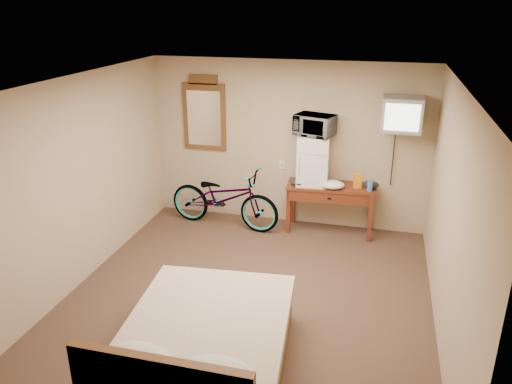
{
  "coord_description": "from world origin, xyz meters",
  "views": [
    {
      "loc": [
        1.35,
        -4.88,
        3.28
      ],
      "look_at": [
        -0.09,
        0.73,
        1.05
      ],
      "focal_mm": 35.0,
      "sensor_mm": 36.0,
      "label": 1
    }
  ],
  "objects_px": {
    "wall_mirror": "(204,114)",
    "bed": "(203,349)",
    "crt_television": "(402,114)",
    "mini_fridge": "(313,160)",
    "blue_cup": "(370,186)",
    "desk": "(331,194)",
    "microwave": "(315,125)",
    "bicycle": "(224,198)"
  },
  "relations": [
    {
      "from": "crt_television",
      "to": "wall_mirror",
      "type": "distance_m",
      "value": 2.93
    },
    {
      "from": "bed",
      "to": "microwave",
      "type": "bearing_deg",
      "value": 81.97
    },
    {
      "from": "crt_television",
      "to": "blue_cup",
      "type": "bearing_deg",
      "value": -165.05
    },
    {
      "from": "desk",
      "to": "mini_fridge",
      "type": "distance_m",
      "value": 0.57
    },
    {
      "from": "microwave",
      "to": "bicycle",
      "type": "bearing_deg",
      "value": -154.2
    },
    {
      "from": "bed",
      "to": "bicycle",
      "type": "bearing_deg",
      "value": 104.48
    },
    {
      "from": "microwave",
      "to": "wall_mirror",
      "type": "bearing_deg",
      "value": -170.16
    },
    {
      "from": "crt_television",
      "to": "mini_fridge",
      "type": "bearing_deg",
      "value": 179.29
    },
    {
      "from": "bicycle",
      "to": "mini_fridge",
      "type": "bearing_deg",
      "value": -74.67
    },
    {
      "from": "microwave",
      "to": "bicycle",
      "type": "relative_size",
      "value": 0.31
    },
    {
      "from": "mini_fridge",
      "to": "crt_television",
      "type": "xyz_separation_m",
      "value": [
        1.17,
        -0.01,
        0.74
      ]
    },
    {
      "from": "mini_fridge",
      "to": "bed",
      "type": "xyz_separation_m",
      "value": [
        -0.48,
        -3.41,
        -0.82
      ]
    },
    {
      "from": "mini_fridge",
      "to": "bed",
      "type": "distance_m",
      "value": 3.54
    },
    {
      "from": "desk",
      "to": "microwave",
      "type": "height_order",
      "value": "microwave"
    },
    {
      "from": "mini_fridge",
      "to": "bicycle",
      "type": "height_order",
      "value": "mini_fridge"
    },
    {
      "from": "microwave",
      "to": "crt_television",
      "type": "relative_size",
      "value": 0.89
    },
    {
      "from": "blue_cup",
      "to": "bed",
      "type": "distance_m",
      "value": 3.6
    },
    {
      "from": "microwave",
      "to": "wall_mirror",
      "type": "xyz_separation_m",
      "value": [
        -1.74,
        0.24,
        0.01
      ]
    },
    {
      "from": "microwave",
      "to": "blue_cup",
      "type": "distance_m",
      "value": 1.17
    },
    {
      "from": "blue_cup",
      "to": "mini_fridge",
      "type": "bearing_deg",
      "value": 172.92
    },
    {
      "from": "mini_fridge",
      "to": "wall_mirror",
      "type": "bearing_deg",
      "value": 172.24
    },
    {
      "from": "blue_cup",
      "to": "crt_television",
      "type": "xyz_separation_m",
      "value": [
        0.33,
        0.09,
        1.04
      ]
    },
    {
      "from": "desk",
      "to": "wall_mirror",
      "type": "height_order",
      "value": "wall_mirror"
    },
    {
      "from": "crt_television",
      "to": "bed",
      "type": "distance_m",
      "value": 4.09
    },
    {
      "from": "microwave",
      "to": "blue_cup",
      "type": "bearing_deg",
      "value": 10.5
    },
    {
      "from": "blue_cup",
      "to": "crt_television",
      "type": "relative_size",
      "value": 0.23
    },
    {
      "from": "bed",
      "to": "crt_television",
      "type": "bearing_deg",
      "value": 64.07
    },
    {
      "from": "desk",
      "to": "wall_mirror",
      "type": "distance_m",
      "value": 2.29
    },
    {
      "from": "desk",
      "to": "bicycle",
      "type": "bearing_deg",
      "value": -174.44
    },
    {
      "from": "mini_fridge",
      "to": "bed",
      "type": "relative_size",
      "value": 0.35
    },
    {
      "from": "microwave",
      "to": "crt_television",
      "type": "xyz_separation_m",
      "value": [
        1.17,
        -0.01,
        0.22
      ]
    },
    {
      "from": "mini_fridge",
      "to": "wall_mirror",
      "type": "distance_m",
      "value": 1.84
    },
    {
      "from": "desk",
      "to": "bed",
      "type": "distance_m",
      "value": 3.48
    },
    {
      "from": "wall_mirror",
      "to": "blue_cup",
      "type": "bearing_deg",
      "value": -7.54
    },
    {
      "from": "mini_fridge",
      "to": "crt_television",
      "type": "relative_size",
      "value": 1.21
    },
    {
      "from": "microwave",
      "to": "wall_mirror",
      "type": "relative_size",
      "value": 0.47
    },
    {
      "from": "wall_mirror",
      "to": "bed",
      "type": "distance_m",
      "value": 4.09
    },
    {
      "from": "mini_fridge",
      "to": "microwave",
      "type": "xyz_separation_m",
      "value": [
        0.0,
        0.0,
        0.52
      ]
    },
    {
      "from": "microwave",
      "to": "blue_cup",
      "type": "height_order",
      "value": "microwave"
    },
    {
      "from": "mini_fridge",
      "to": "wall_mirror",
      "type": "xyz_separation_m",
      "value": [
        -1.74,
        0.24,
        0.53
      ]
    },
    {
      "from": "microwave",
      "to": "bicycle",
      "type": "height_order",
      "value": "microwave"
    },
    {
      "from": "mini_fridge",
      "to": "crt_television",
      "type": "height_order",
      "value": "crt_television"
    }
  ]
}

